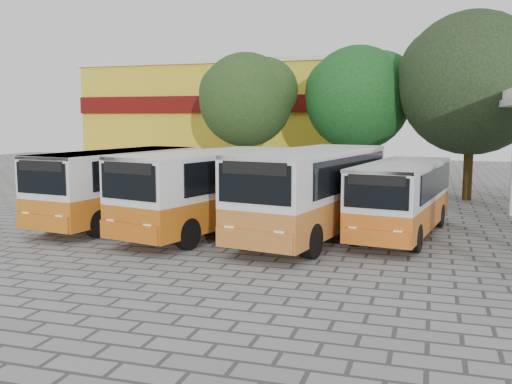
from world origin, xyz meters
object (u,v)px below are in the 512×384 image
(bus_far_left, at_px, (119,182))
(bus_centre_left, at_px, (209,186))
(bus_centre_right, at_px, (313,187))
(bus_far_right, at_px, (402,194))

(bus_far_left, bearing_deg, bus_centre_left, -0.36)
(bus_far_left, distance_m, bus_centre_right, 7.95)
(bus_centre_left, height_order, bus_far_right, bus_centre_left)
(bus_centre_left, xyz_separation_m, bus_centre_right, (3.83, 0.12, 0.07))
(bus_far_left, bearing_deg, bus_centre_right, 4.61)
(bus_centre_left, xyz_separation_m, bus_far_right, (6.81, 1.36, -0.21))
(bus_centre_left, relative_size, bus_centre_right, 0.97)
(bus_far_left, height_order, bus_centre_right, bus_centre_right)
(bus_far_right, bearing_deg, bus_centre_right, -148.36)
(bus_centre_left, relative_size, bus_far_right, 1.15)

